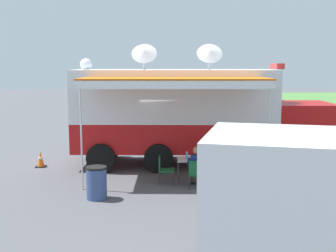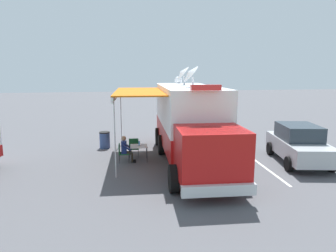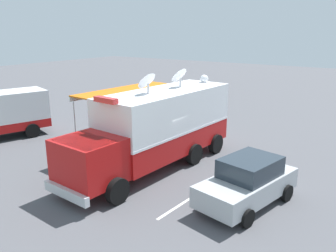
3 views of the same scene
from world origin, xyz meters
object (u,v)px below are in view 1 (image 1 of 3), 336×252
object	(u,v)px
trash_bin	(97,183)
command_truck	(195,112)
car_behind_truck	(205,123)
folding_chair_beside_table	(163,167)
traffic_cone	(41,159)
folding_chair_at_table	(197,172)
water_bottle	(187,155)
seated_responder	(196,166)
folding_table	(190,161)

from	to	relation	value
trash_bin	command_truck	bearing A→B (deg)	141.49
command_truck	car_behind_truck	bearing A→B (deg)	167.32
folding_chair_beside_table	trash_bin	world-z (taller)	trash_bin
traffic_cone	folding_chair_at_table	bearing A→B (deg)	59.88
car_behind_truck	traffic_cone	bearing A→B (deg)	-53.27
command_truck	water_bottle	xyz separation A→B (m)	(2.32, -0.52, -1.11)
water_bottle	car_behind_truck	bearing A→B (deg)	167.35
command_truck	seated_responder	world-z (taller)	command_truck
command_truck	folding_table	distance (m)	2.70
seated_responder	car_behind_truck	world-z (taller)	car_behind_truck
car_behind_truck	folding_table	bearing A→B (deg)	-11.89
folding_chair_at_table	trash_bin	size ratio (longest dim) A/B	0.96
seated_responder	trash_bin	size ratio (longest dim) A/B	1.37
water_bottle	seated_responder	xyz separation A→B (m)	(0.64, 0.22, -0.18)
command_truck	trash_bin	xyz separation A→B (m)	(4.00, -3.19, -1.49)
folding_chair_beside_table	seated_responder	world-z (taller)	seated_responder
water_bottle	folding_chair_at_table	bearing A→B (deg)	14.33
water_bottle	traffic_cone	world-z (taller)	water_bottle
seated_responder	car_behind_truck	size ratio (longest dim) A/B	0.28
trash_bin	folding_table	bearing A→B (deg)	120.98
folding_chair_beside_table	seated_responder	distance (m)	1.08
command_truck	seated_responder	distance (m)	3.24
folding_table	folding_chair_at_table	size ratio (longest dim) A/B	0.98
command_truck	folding_chair_at_table	size ratio (longest dim) A/B	11.08
car_behind_truck	command_truck	bearing A→B (deg)	-12.68
seated_responder	folding_chair_at_table	bearing A→B (deg)	-3.97
traffic_cone	seated_responder	bearing A→B (deg)	61.48
command_truck	water_bottle	world-z (taller)	command_truck
trash_bin	water_bottle	bearing A→B (deg)	122.30
folding_chair_at_table	car_behind_truck	xyz separation A→B (m)	(-8.09, 1.42, 0.37)
folding_chair_at_table	folding_chair_beside_table	size ratio (longest dim) A/B	1.00
folding_table	trash_bin	xyz separation A→B (m)	(1.66, -2.76, -0.22)
folding_table	traffic_cone	xyz separation A→B (m)	(-2.28, -5.19, -0.39)
command_truck	trash_bin	distance (m)	5.33
folding_chair_at_table	seated_responder	size ratio (longest dim) A/B	0.70
command_truck	water_bottle	distance (m)	2.62
command_truck	folding_chair_at_table	distance (m)	3.47
water_bottle	trash_bin	bearing A→B (deg)	-57.70
folding_table	seated_responder	world-z (taller)	seated_responder
water_bottle	seated_responder	world-z (taller)	seated_responder
water_bottle	folding_chair_beside_table	world-z (taller)	water_bottle
trash_bin	folding_chair_at_table	bearing A→B (deg)	106.63
traffic_cone	car_behind_truck	size ratio (longest dim) A/B	0.13
folding_chair_at_table	folding_chair_beside_table	world-z (taller)	same
command_truck	traffic_cone	xyz separation A→B (m)	(0.07, -5.61, -1.67)
folding_chair_at_table	car_behind_truck	size ratio (longest dim) A/B	0.19
folding_chair_at_table	folding_chair_beside_table	bearing A→B (deg)	-122.39
command_truck	traffic_cone	bearing A→B (deg)	-89.32
command_truck	traffic_cone	size ratio (longest dim) A/B	16.61
water_bottle	folding_chair_beside_table	bearing A→B (deg)	-74.10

